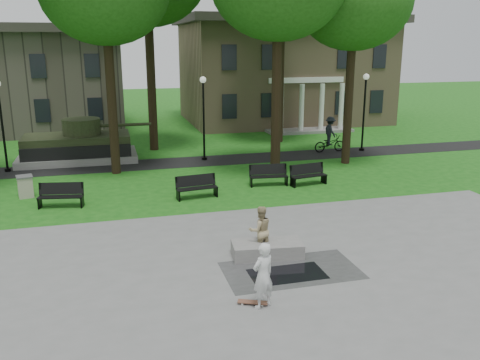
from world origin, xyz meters
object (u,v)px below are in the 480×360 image
object	(u,v)px
skateboarder	(263,275)
friend_watching	(260,230)
concrete_block	(267,249)
trash_bin	(25,186)
cyclist	(330,138)
park_bench_0	(61,195)

from	to	relation	value
skateboarder	friend_watching	xyz separation A→B (m)	(0.94, 3.27, -0.08)
concrete_block	skateboarder	xyz separation A→B (m)	(-1.10, -3.03, 0.65)
skateboarder	trash_bin	size ratio (longest dim) A/B	1.83
trash_bin	cyclist	bearing A→B (deg)	17.53
park_bench_0	trash_bin	distance (m)	2.43
concrete_block	park_bench_0	distance (m)	9.64
concrete_block	cyclist	size ratio (longest dim) A/B	1.01
cyclist	park_bench_0	size ratio (longest dim) A/B	1.18
trash_bin	concrete_block	bearing A→B (deg)	-46.94
skateboarder	trash_bin	bearing A→B (deg)	-82.33
skateboarder	friend_watching	world-z (taller)	skateboarder
cyclist	trash_bin	distance (m)	17.67
concrete_block	cyclist	bearing A→B (deg)	58.64
concrete_block	friend_watching	world-z (taller)	friend_watching
skateboarder	friend_watching	bearing A→B (deg)	-129.43
concrete_block	trash_bin	world-z (taller)	trash_bin
skateboarder	park_bench_0	world-z (taller)	skateboarder
friend_watching	trash_bin	xyz separation A→B (m)	(-8.08, 8.57, -0.33)
friend_watching	park_bench_0	bearing A→B (deg)	-49.30
concrete_block	skateboarder	size ratio (longest dim) A/B	1.26
friend_watching	cyclist	bearing A→B (deg)	-125.48
cyclist	park_bench_0	distance (m)	16.86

